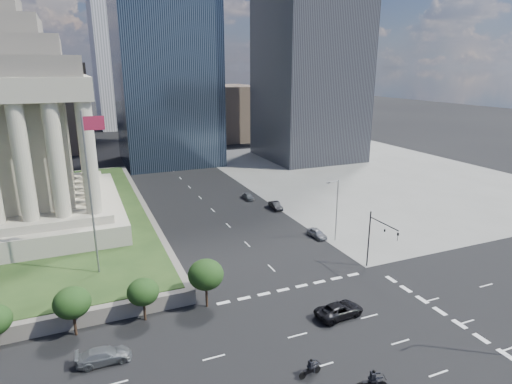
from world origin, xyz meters
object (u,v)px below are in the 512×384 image
parked_sedan_mid (276,206)px  traffic_signal_ne (378,235)px  suv_grey (104,355)px  parked_sedan_near (317,233)px  motorcycle_lead (372,380)px  flagpole (91,185)px  street_lamp_north (336,207)px  motorcycle_trail (310,368)px  pickup_truck (339,310)px  parked_sedan_far (248,196)px

parked_sedan_mid → traffic_signal_ne: bearing=-84.3°
suv_grey → parked_sedan_near: bearing=-59.0°
suv_grey → motorcycle_lead: (20.71, -12.67, 0.30)m
suv_grey → parked_sedan_mid: 48.54m
motorcycle_lead → flagpole: bearing=142.6°
street_lamp_north → motorcycle_trail: bearing=-126.7°
pickup_truck → motorcycle_lead: 11.32m
traffic_signal_ne → motorcycle_lead: size_ratio=2.92×
pickup_truck → suv_grey: 24.61m
pickup_truck → motorcycle_trail: bearing=127.1°
flagpole → motorcycle_trail: (15.99, -24.74, -12.24)m
motorcycle_lead → parked_sedan_near: bearing=84.5°
street_lamp_north → parked_sedan_mid: bearing=95.8°
flagpole → parked_sedan_near: 35.72m
pickup_truck → suv_grey: size_ratio=1.12×
parked_sedan_near → motorcycle_trail: 32.95m
pickup_truck → flagpole: bearing=48.1°
flagpole → suv_grey: size_ratio=4.01×
pickup_truck → parked_sedan_near: 23.02m
traffic_signal_ne → suv_grey: traffic_signal_ne is taller
traffic_signal_ne → parked_sedan_mid: (-1.00, 29.20, -4.54)m
street_lamp_north → parked_sedan_far: street_lamp_north is taller
suv_grey → motorcycle_lead: size_ratio=1.82×
suv_grey → parked_sedan_far: (31.61, 42.64, -0.05)m
flagpole → parked_sedan_mid: bearing=29.5°
street_lamp_north → motorcycle_trail: (-19.17, -25.74, -4.79)m
flagpole → parked_sedan_near: flagpole is taller
motorcycle_lead → motorcycle_trail: bearing=155.2°
street_lamp_north → parked_sedan_far: size_ratio=2.54×
parked_sedan_far → motorcycle_lead: motorcycle_lead is taller
traffic_signal_ne → street_lamp_north: size_ratio=0.80×
street_lamp_north → parked_sedan_far: 26.82m
flagpole → traffic_signal_ne: 36.69m
traffic_signal_ne → parked_sedan_far: traffic_signal_ne is taller
pickup_truck → motorcycle_trail: 10.51m
parked_sedan_near → motorcycle_trail: size_ratio=1.74×
flagpole → suv_grey: (-0.78, -15.64, -12.39)m
suv_grey → motorcycle_lead: 24.29m
suv_grey → parked_sedan_far: bearing=-34.6°
traffic_signal_ne → parked_sedan_mid: size_ratio=1.85×
street_lamp_north → parked_sedan_mid: size_ratio=2.31×
flagpole → pickup_truck: bearing=-36.6°
flagpole → pickup_truck: size_ratio=3.57×
motorcycle_lead → pickup_truck: bearing=87.7°
traffic_signal_ne → motorcycle_lead: 23.44m
motorcycle_lead → motorcycle_trail: size_ratio=1.17×
traffic_signal_ne → suv_grey: 35.80m
parked_sedan_mid → parked_sedan_far: parked_sedan_mid is taller
parked_sedan_near → motorcycle_lead: 34.32m
suv_grey → motorcycle_trail: (16.77, -9.10, 0.15)m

